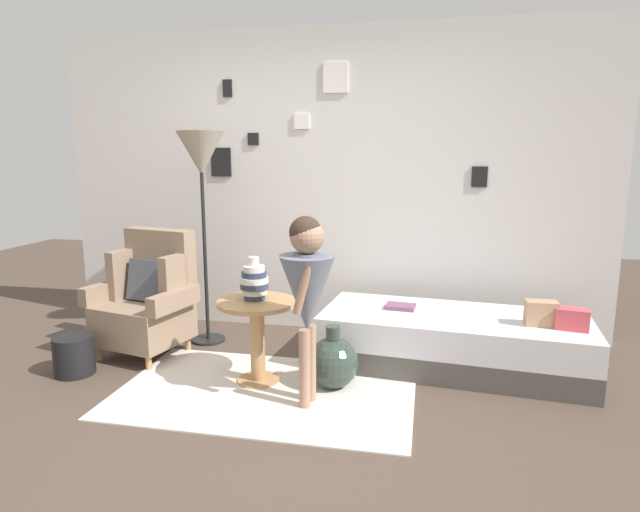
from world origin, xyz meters
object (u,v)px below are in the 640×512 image
(floor_lamp, at_px, (201,162))
(demijohn_near, at_px, (333,362))
(book_on_daybed, at_px, (400,307))
(person_child, at_px, (307,286))
(side_table, at_px, (257,325))
(vase_striped, at_px, (254,282))
(magazine_basket, at_px, (74,355))
(daybed, at_px, (452,341))
(armchair, at_px, (149,299))

(floor_lamp, xyz_separation_m, demijohn_near, (1.20, -0.69, -1.31))
(floor_lamp, height_order, book_on_daybed, floor_lamp)
(person_child, distance_m, demijohn_near, 0.67)
(book_on_daybed, bearing_deg, person_child, -120.18)
(side_table, distance_m, demijohn_near, 0.57)
(vase_striped, height_order, demijohn_near, vase_striped)
(floor_lamp, relative_size, magazine_basket, 6.18)
(vase_striped, xyz_separation_m, magazine_basket, (-1.31, -0.16, -0.56))
(daybed, bearing_deg, side_table, -157.70)
(daybed, relative_size, demijohn_near, 4.57)
(side_table, relative_size, vase_striped, 1.97)
(magazine_basket, bearing_deg, floor_lamp, 52.17)
(book_on_daybed, bearing_deg, demijohn_near, -123.92)
(person_child, height_order, demijohn_near, person_child)
(side_table, bearing_deg, magazine_basket, -174.19)
(book_on_daybed, relative_size, magazine_basket, 0.79)
(armchair, bearing_deg, daybed, 4.35)
(side_table, height_order, person_child, person_child)
(armchair, distance_m, magazine_basket, 0.67)
(book_on_daybed, relative_size, demijohn_near, 0.51)
(side_table, relative_size, person_child, 0.49)
(daybed, bearing_deg, armchair, -175.65)
(side_table, relative_size, book_on_daybed, 2.64)
(person_child, bearing_deg, book_on_daybed, 59.82)
(armchair, xyz_separation_m, side_table, (1.01, -0.37, -0.03))
(vase_striped, bearing_deg, daybed, 20.90)
(armchair, distance_m, demijohn_near, 1.59)
(daybed, relative_size, magazine_basket, 7.04)
(floor_lamp, bearing_deg, daybed, -4.80)
(book_on_daybed, distance_m, magazine_basket, 2.40)
(magazine_basket, bearing_deg, daybed, 14.33)
(side_table, xyz_separation_m, magazine_basket, (-1.33, -0.14, -0.27))
(armchair, relative_size, magazine_basket, 3.46)
(armchair, height_order, vase_striped, armchair)
(armchair, distance_m, book_on_daybed, 1.96)
(floor_lamp, bearing_deg, person_child, -42.02)
(vase_striped, distance_m, demijohn_near, 0.76)
(floor_lamp, bearing_deg, demijohn_near, -30.17)
(floor_lamp, bearing_deg, side_table, -46.51)
(vase_striped, height_order, floor_lamp, floor_lamp)
(magazine_basket, bearing_deg, book_on_daybed, 18.60)
(armchair, relative_size, demijohn_near, 2.25)
(side_table, bearing_deg, person_child, -33.07)
(floor_lamp, height_order, person_child, floor_lamp)
(floor_lamp, bearing_deg, armchair, -134.11)
(book_on_daybed, bearing_deg, daybed, -12.09)
(person_child, xyz_separation_m, book_on_daybed, (0.52, 0.89, -0.35))
(floor_lamp, xyz_separation_m, book_on_daybed, (1.61, -0.08, -1.07))
(daybed, relative_size, floor_lamp, 1.14)
(demijohn_near, height_order, magazine_basket, demijohn_near)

